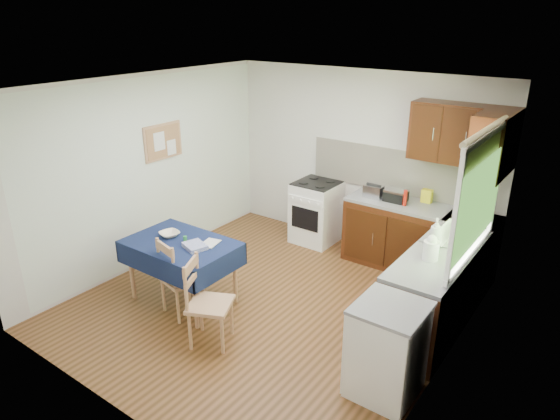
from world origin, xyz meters
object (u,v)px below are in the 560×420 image
Objects in this scene: dining_table at (181,250)px; sandwich_press at (396,195)px; toaster at (373,191)px; dish_rack at (445,239)px; chair_far at (178,275)px; chair_near at (205,300)px; kettle at (431,249)px.

sandwich_press reaches higher than dining_table.
toaster is 0.30m from sandwich_press.
sandwich_press is 0.59× the size of dish_rack.
dining_table is 1.36× the size of chair_far.
toaster reaches higher than sandwich_press.
toaster reaches higher than chair_near.
dish_rack is at bearing 91.83° from kettle.
sandwich_press is (0.80, 2.74, 0.48)m from chair_near.
dining_table is 2.82m from sandwich_press.
dish_rack is at bearing -23.11° from sandwich_press.
chair_near is 2.06× the size of dish_rack.
sandwich_press is (1.41, 2.54, 0.49)m from chair_far.
chair_near is 2.89m from sandwich_press.
sandwich_press is at bearing -105.29° from chair_far.
toaster reaches higher than chair_far.
toaster is 0.54× the size of dish_rack.
chair_far is at bearing -153.20° from kettle.
dish_rack is at bearing 11.04° from dining_table.
toaster reaches higher than dining_table.
chair_far reaches higher than dining_table.
toaster is 0.91× the size of sandwich_press.
chair_near is at bearing -96.27° from toaster.
dish_rack is at bearing -67.68° from chair_near.
toaster is at bearing -35.72° from chair_near.
chair_far is at bearing 46.83° from chair_near.
kettle is at bearing -41.42° from toaster.
toaster is (0.51, 2.68, 0.49)m from chair_near.
dining_table is 0.90m from chair_near.
dish_rack is (2.52, 1.46, 0.28)m from dining_table.
chair_near is 3.49× the size of sandwich_press.
sandwich_press is at bearing 125.41° from kettle.
sandwich_press reaches higher than chair_near.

